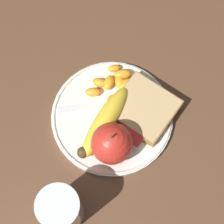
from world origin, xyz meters
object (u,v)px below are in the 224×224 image
object	(u,v)px
juice_glass	(61,209)
bread_slice	(144,108)
fork	(113,103)
jam_packet	(132,133)
banana	(103,122)
apple	(112,143)
plate	(112,116)

from	to	relation	value
juice_glass	bread_slice	bearing A→B (deg)	86.70
fork	jam_packet	distance (m)	0.07
juice_glass	fork	distance (m)	0.23
fork	banana	bearing A→B (deg)	-118.41
apple	banana	xyz separation A→B (m)	(-0.04, 0.03, -0.02)
plate	jam_packet	bearing A→B (deg)	-12.48
juice_glass	plate	bearing A→B (deg)	98.85
apple	bread_slice	size ratio (longest dim) A/B	0.74
juice_glass	banana	distance (m)	0.18
plate	jam_packet	distance (m)	0.06
bread_slice	jam_packet	distance (m)	0.06
bread_slice	fork	xyz separation A→B (m)	(-0.06, -0.02, -0.01)
juice_glass	fork	size ratio (longest dim) A/B	0.68
apple	jam_packet	size ratio (longest dim) A/B	1.70
apple	jam_packet	distance (m)	0.05
juice_glass	jam_packet	distance (m)	0.19
plate	bread_slice	size ratio (longest dim) A/B	2.04
fork	apple	bearing A→B (deg)	-98.44
plate	juice_glass	size ratio (longest dim) A/B	2.29
plate	jam_packet	size ratio (longest dim) A/B	4.70
apple	fork	xyz separation A→B (m)	(-0.05, 0.08, -0.04)
plate	fork	size ratio (longest dim) A/B	1.57
banana	bread_slice	world-z (taller)	banana
apple	fork	size ratio (longest dim) A/B	0.57
plate	banana	bearing A→B (deg)	-95.14
jam_packet	plate	bearing A→B (deg)	167.52
plate	apple	xyz separation A→B (m)	(0.04, -0.06, 0.04)
jam_packet	bread_slice	bearing A→B (deg)	98.14
apple	banana	size ratio (longest dim) A/B	0.52
plate	fork	bearing A→B (deg)	121.04
plate	juice_glass	bearing A→B (deg)	-81.15
bread_slice	apple	bearing A→B (deg)	-94.36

